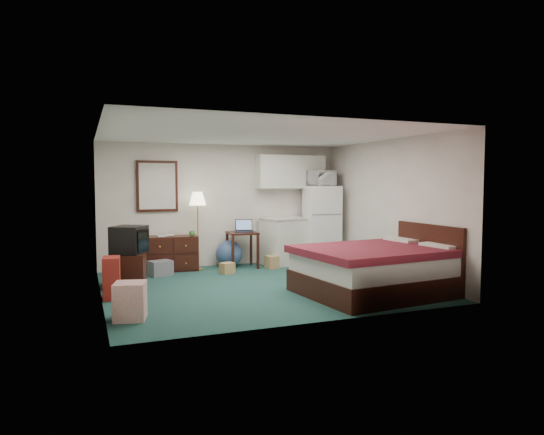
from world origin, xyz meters
name	(u,v)px	position (x,y,z in m)	size (l,w,h in m)	color
floor	(261,286)	(0.00, 0.00, 0.00)	(5.00, 4.50, 0.01)	#1B413F
ceiling	(260,134)	(0.00, 0.00, 2.50)	(5.00, 4.50, 0.01)	beige
walls	(260,211)	(0.00, 0.00, 1.25)	(5.01, 4.51, 2.50)	beige
mirror	(157,186)	(-1.35, 2.22, 1.65)	(0.80, 0.06, 1.00)	white
upper_cabinets	(291,172)	(1.45, 2.08, 1.95)	(1.50, 0.35, 0.70)	silver
headboard	(429,255)	(2.46, -1.19, 0.55)	(0.06, 1.56, 1.00)	black
dresser	(172,253)	(-1.12, 1.98, 0.34)	(0.99, 0.45, 0.68)	black
floor_lamp	(198,231)	(-0.62, 1.91, 0.77)	(0.33, 0.33, 1.54)	gold
desk	(242,250)	(0.27, 1.81, 0.36)	(0.57, 0.57, 0.73)	black
exercise_ball	(229,254)	(0.03, 1.96, 0.27)	(0.55, 0.55, 0.55)	#375485
kitchen_counter	(285,241)	(1.24, 1.91, 0.48)	(0.87, 0.67, 0.96)	silver
fridge	(322,225)	(2.02, 1.72, 0.82)	(0.68, 0.68, 1.65)	white
bed	(377,271)	(1.48, -1.19, 0.36)	(2.24, 1.75, 0.72)	maroon
tv_stand	(128,270)	(-2.06, 0.75, 0.28)	(0.55, 0.60, 0.55)	black
suitcase	(112,278)	(-2.35, -0.03, 0.31)	(0.24, 0.38, 0.62)	maroon
retail_box	(130,301)	(-2.21, -1.29, 0.23)	(0.38, 0.38, 0.47)	silver
file_bin	(161,268)	(-1.41, 1.54, 0.14)	(0.40, 0.30, 0.28)	slate
cardboard_box_a	(227,268)	(-0.21, 1.28, 0.10)	(0.24, 0.21, 0.21)	olive
cardboard_box_b	(272,262)	(0.79, 1.50, 0.13)	(0.21, 0.25, 0.25)	olive
laptop	(244,226)	(0.31, 1.80, 0.85)	(0.35, 0.29, 0.24)	black
crt_tv	(129,240)	(-2.03, 0.76, 0.78)	(0.49, 0.53, 0.45)	black
microwave	(321,177)	(2.00, 1.75, 1.85)	(0.59, 0.33, 0.40)	white
book_a	(158,231)	(-1.39, 1.99, 0.79)	(0.16, 0.02, 0.22)	olive
book_b	(165,230)	(-1.23, 2.06, 0.79)	(0.17, 0.02, 0.23)	olive
mug	(192,233)	(-0.75, 1.85, 0.74)	(0.13, 0.10, 0.13)	#43883B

